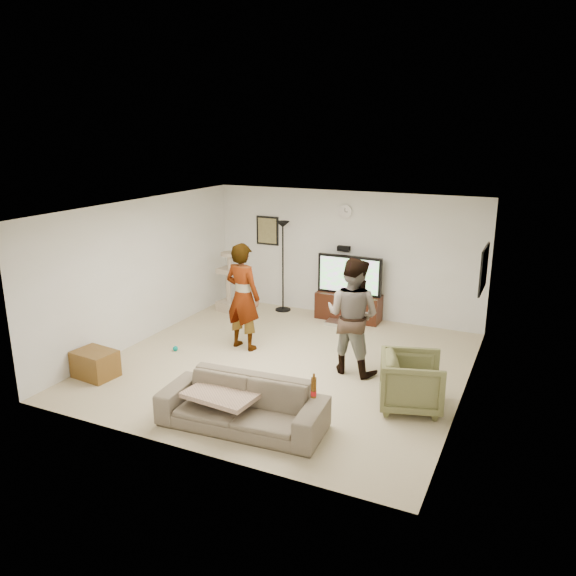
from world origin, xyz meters
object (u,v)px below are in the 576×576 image
at_px(person_left, 243,297).
at_px(cat_tree, 228,281).
at_px(sofa, 242,404).
at_px(tv, 349,275).
at_px(tv_stand, 348,307).
at_px(beer_bottle, 314,388).
at_px(person_right, 352,316).
at_px(side_table, 95,364).
at_px(floor_lamp, 283,267).
at_px(armchair, 412,382).

bearing_deg(person_left, cat_tree, -42.71).
bearing_deg(sofa, tv, 87.89).
distance_m(tv_stand, beer_bottle, 4.67).
distance_m(person_right, side_table, 3.97).
bearing_deg(floor_lamp, person_right, -45.20).
xyz_separation_m(person_left, sofa, (1.30, -2.33, -0.61)).
bearing_deg(tv, beer_bottle, -75.96).
distance_m(cat_tree, armchair, 5.12).
xyz_separation_m(person_left, armchair, (3.11, -0.93, -0.54)).
xyz_separation_m(person_left, side_table, (-1.46, -1.98, -0.71)).
xyz_separation_m(floor_lamp, side_table, (-1.17, -4.13, -0.72)).
xyz_separation_m(tv, beer_bottle, (1.13, -4.50, -0.17)).
relative_size(cat_tree, armchair, 1.52).
relative_size(tv, cat_tree, 1.02).
relative_size(floor_lamp, beer_bottle, 7.43).
relative_size(tv, floor_lamp, 0.69).
relative_size(tv_stand, floor_lamp, 0.68).
bearing_deg(person_right, beer_bottle, 105.99).
bearing_deg(tv_stand, side_table, -122.00).
distance_m(tv, person_right, 2.46).
bearing_deg(side_table, armchair, 12.99).
bearing_deg(tv, tv_stand, 0.00).
bearing_deg(side_table, person_left, 53.67).
bearing_deg(side_table, cat_tree, 87.52).
xyz_separation_m(tv_stand, person_left, (-1.14, -2.17, 0.65)).
distance_m(person_left, person_right, 1.99).
relative_size(tv, side_table, 2.08).
relative_size(person_right, sofa, 0.86).
bearing_deg(tv_stand, cat_tree, -168.42).
bearing_deg(side_table, sofa, -7.17).
relative_size(person_left, beer_bottle, 7.35).
distance_m(person_left, sofa, 2.74).
height_order(tv, person_right, person_right).
xyz_separation_m(sofa, side_table, (-2.76, 0.35, -0.10)).
relative_size(cat_tree, beer_bottle, 5.02).
xyz_separation_m(tv_stand, person_right, (0.85, -2.31, 0.64)).
height_order(floor_lamp, person_left, floor_lamp).
height_order(cat_tree, armchair, cat_tree).
bearing_deg(person_right, armchair, 153.35).
bearing_deg(beer_bottle, person_right, 97.24).
bearing_deg(tv, person_right, -69.85).
distance_m(person_left, beer_bottle, 3.25).
bearing_deg(tv_stand, tv, 0.00).
xyz_separation_m(tv_stand, beer_bottle, (1.13, -4.50, 0.47)).
bearing_deg(person_left, armchair, 172.80).
bearing_deg(floor_lamp, side_table, -105.85).
bearing_deg(armchair, tv, 16.06).
relative_size(person_right, armchair, 2.20).
height_order(tv, cat_tree, tv).
distance_m(tv_stand, tv, 0.64).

